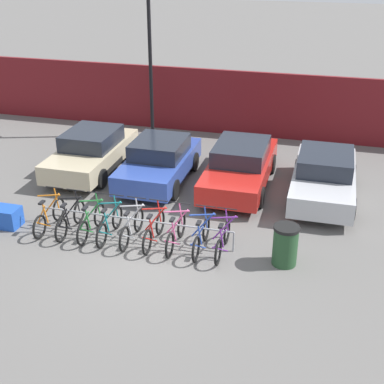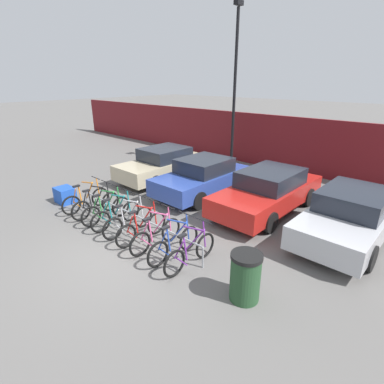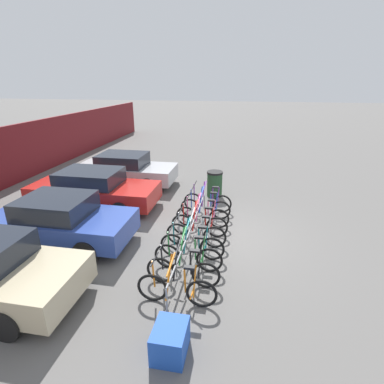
{
  "view_description": "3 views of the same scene",
  "coord_description": "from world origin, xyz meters",
  "px_view_note": "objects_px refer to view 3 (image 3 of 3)",
  "views": [
    {
      "loc": [
        3.92,
        -10.78,
        7.21
      ],
      "look_at": [
        0.6,
        1.5,
        1.13
      ],
      "focal_mm": 50.0,
      "sensor_mm": 36.0,
      "label": 1
    },
    {
      "loc": [
        5.78,
        -3.87,
        4.17
      ],
      "look_at": [
        0.46,
        1.87,
        1.21
      ],
      "focal_mm": 28.0,
      "sensor_mm": 36.0,
      "label": 2
    },
    {
      "loc": [
        -8.08,
        -0.71,
        4.43
      ],
      "look_at": [
        0.38,
        0.85,
        1.19
      ],
      "focal_mm": 28.0,
      "sensor_mm": 36.0,
      "label": 3
    }
  ],
  "objects_px": {
    "bicycle_orange": "(177,289)",
    "bicycle_pink": "(202,216)",
    "bicycle_purple": "(207,201)",
    "car_silver": "(125,169)",
    "bicycle_teal": "(192,245)",
    "bicycle_blue": "(205,208)",
    "bicycle_green": "(188,256)",
    "trash_bin": "(215,184)",
    "car_red": "(94,189)",
    "cargo_crate": "(170,341)",
    "bicycle_silver": "(196,234)",
    "bike_rack": "(191,229)",
    "car_blue": "(61,221)",
    "bicycle_black": "(183,271)",
    "bicycle_red": "(199,224)"
  },
  "relations": [
    {
      "from": "bicycle_teal",
      "to": "bicycle_silver",
      "type": "bearing_deg",
      "value": -3.23
    },
    {
      "from": "bicycle_orange",
      "to": "trash_bin",
      "type": "relative_size",
      "value": 1.66
    },
    {
      "from": "bicycle_teal",
      "to": "bicycle_blue",
      "type": "relative_size",
      "value": 1.0
    },
    {
      "from": "bicycle_pink",
      "to": "bicycle_blue",
      "type": "relative_size",
      "value": 1.0
    },
    {
      "from": "bike_rack",
      "to": "bicycle_purple",
      "type": "distance_m",
      "value": 2.41
    },
    {
      "from": "bicycle_teal",
      "to": "bicycle_pink",
      "type": "relative_size",
      "value": 1.0
    },
    {
      "from": "trash_bin",
      "to": "car_red",
      "type": "bearing_deg",
      "value": 114.07
    },
    {
      "from": "bicycle_orange",
      "to": "car_red",
      "type": "relative_size",
      "value": 0.37
    },
    {
      "from": "bicycle_pink",
      "to": "trash_bin",
      "type": "relative_size",
      "value": 1.66
    },
    {
      "from": "bicycle_black",
      "to": "bicycle_green",
      "type": "bearing_deg",
      "value": -2.1
    },
    {
      "from": "bicycle_silver",
      "to": "trash_bin",
      "type": "xyz_separation_m",
      "value": [
        3.97,
        -0.08,
        0.14
      ]
    },
    {
      "from": "bicycle_black",
      "to": "bicycle_green",
      "type": "distance_m",
      "value": 0.61
    },
    {
      "from": "car_silver",
      "to": "trash_bin",
      "type": "distance_m",
      "value": 4.12
    },
    {
      "from": "bicycle_black",
      "to": "bicycle_blue",
      "type": "height_order",
      "value": "same"
    },
    {
      "from": "bicycle_teal",
      "to": "car_silver",
      "type": "xyz_separation_m",
      "value": [
        5.31,
        3.98,
        0.31
      ]
    },
    {
      "from": "bicycle_orange",
      "to": "car_blue",
      "type": "relative_size",
      "value": 0.43
    },
    {
      "from": "bicycle_orange",
      "to": "bicycle_pink",
      "type": "xyz_separation_m",
      "value": [
        3.58,
        0.0,
        0.0
      ]
    },
    {
      "from": "car_red",
      "to": "bike_rack",
      "type": "bearing_deg",
      "value": -117.42
    },
    {
      "from": "bicycle_teal",
      "to": "car_red",
      "type": "xyz_separation_m",
      "value": [
        2.71,
        4.14,
        0.31
      ]
    },
    {
      "from": "bike_rack",
      "to": "cargo_crate",
      "type": "relative_size",
      "value": 7.64
    },
    {
      "from": "bicycle_green",
      "to": "bicycle_red",
      "type": "distance_m",
      "value": 1.75
    },
    {
      "from": "bike_rack",
      "to": "car_red",
      "type": "xyz_separation_m",
      "value": [
        2.07,
        3.99,
        0.19
      ]
    },
    {
      "from": "bicycle_blue",
      "to": "bicycle_teal",
      "type": "bearing_deg",
      "value": 178.98
    },
    {
      "from": "bike_rack",
      "to": "bicycle_silver",
      "type": "distance_m",
      "value": 0.2
    },
    {
      "from": "trash_bin",
      "to": "bike_rack",
      "type": "bearing_deg",
      "value": 176.73
    },
    {
      "from": "bicycle_green",
      "to": "trash_bin",
      "type": "height_order",
      "value": "bicycle_green"
    },
    {
      "from": "bicycle_black",
      "to": "car_blue",
      "type": "distance_m",
      "value": 4.01
    },
    {
      "from": "bicycle_green",
      "to": "bicycle_teal",
      "type": "relative_size",
      "value": 1.0
    },
    {
      "from": "trash_bin",
      "to": "cargo_crate",
      "type": "distance_m",
      "value": 7.56
    },
    {
      "from": "bike_rack",
      "to": "bicycle_purple",
      "type": "bearing_deg",
      "value": -3.54
    },
    {
      "from": "bicycle_pink",
      "to": "bicycle_silver",
      "type": "bearing_deg",
      "value": 178.04
    },
    {
      "from": "bicycle_blue",
      "to": "car_blue",
      "type": "xyz_separation_m",
      "value": [
        -2.36,
        3.8,
        0.31
      ]
    },
    {
      "from": "bicycle_red",
      "to": "car_silver",
      "type": "relative_size",
      "value": 0.39
    },
    {
      "from": "bicycle_teal",
      "to": "car_blue",
      "type": "xyz_separation_m",
      "value": [
        0.13,
        3.8,
        0.31
      ]
    },
    {
      "from": "bike_rack",
      "to": "bicycle_red",
      "type": "xyz_separation_m",
      "value": [
        0.59,
        -0.15,
        -0.13
      ]
    },
    {
      "from": "bicycle_purple",
      "to": "car_silver",
      "type": "bearing_deg",
      "value": 59.44
    },
    {
      "from": "bike_rack",
      "to": "cargo_crate",
      "type": "height_order",
      "value": "bike_rack"
    },
    {
      "from": "bicycle_silver",
      "to": "car_silver",
      "type": "relative_size",
      "value": 0.39
    },
    {
      "from": "bicycle_green",
      "to": "car_silver",
      "type": "bearing_deg",
      "value": 31.29
    },
    {
      "from": "bicycle_pink",
      "to": "trash_bin",
      "type": "bearing_deg",
      "value": -3.56
    },
    {
      "from": "bicycle_orange",
      "to": "bicycle_teal",
      "type": "height_order",
      "value": "same"
    },
    {
      "from": "bicycle_silver",
      "to": "bicycle_green",
      "type": "bearing_deg",
      "value": 178.7
    },
    {
      "from": "bicycle_blue",
      "to": "cargo_crate",
      "type": "height_order",
      "value": "bicycle_blue"
    },
    {
      "from": "car_red",
      "to": "bicycle_purple",
      "type": "bearing_deg",
      "value": -85.42
    },
    {
      "from": "bicycle_green",
      "to": "bicycle_pink",
      "type": "height_order",
      "value": "same"
    },
    {
      "from": "bicycle_pink",
      "to": "bike_rack",
      "type": "bearing_deg",
      "value": 170.84
    },
    {
      "from": "bicycle_purple",
      "to": "car_silver",
      "type": "xyz_separation_m",
      "value": [
        2.27,
        3.98,
        0.31
      ]
    },
    {
      "from": "bicycle_blue",
      "to": "bicycle_green",
      "type": "bearing_deg",
      "value": 178.98
    },
    {
      "from": "car_blue",
      "to": "bicycle_blue",
      "type": "bearing_deg",
      "value": -58.11
    },
    {
      "from": "trash_bin",
      "to": "bicycle_pink",
      "type": "bearing_deg",
      "value": 178.4
    }
  ]
}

